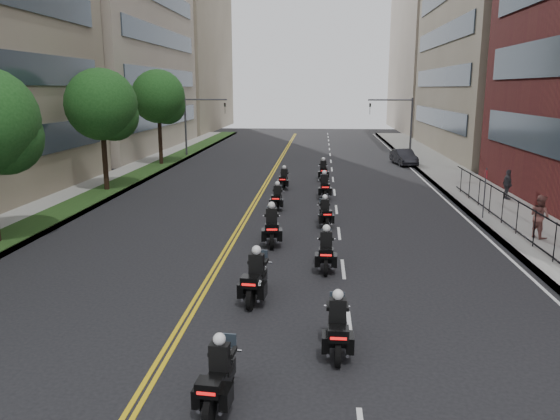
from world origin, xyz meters
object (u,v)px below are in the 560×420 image
(motorcycle_4, at_px, (272,228))
(motorcycle_8, at_px, (284,180))
(motorcycle_2, at_px, (256,279))
(motorcycle_7, at_px, (324,187))
(pedestrian_c, at_px, (508,184))
(motorcycle_5, at_px, (325,214))
(motorcycle_1, at_px, (337,329))
(motorcycle_6, at_px, (277,199))
(pedestrian_b, at_px, (540,216))
(motorcycle_3, at_px, (326,252))
(motorcycle_9, at_px, (323,171))
(parked_sedan, at_px, (404,157))
(motorcycle_0, at_px, (219,378))

(motorcycle_4, distance_m, motorcycle_8, 12.88)
(motorcycle_4, bearing_deg, motorcycle_2, -95.19)
(motorcycle_4, relative_size, motorcycle_7, 1.08)
(motorcycle_7, xyz_separation_m, pedestrian_c, (10.57, -0.18, 0.35))
(motorcycle_2, xyz_separation_m, motorcycle_5, (2.18, 9.55, -0.09))
(motorcycle_1, xyz_separation_m, motorcycle_6, (-2.81, 16.22, -0.03))
(motorcycle_6, height_order, pedestrian_b, pedestrian_b)
(motorcycle_1, xyz_separation_m, motorcycle_7, (-0.26, 19.56, 0.02))
(motorcycle_1, xyz_separation_m, pedestrian_c, (10.31, 19.38, 0.37))
(motorcycle_2, relative_size, pedestrian_b, 1.25)
(pedestrian_c, bearing_deg, motorcycle_8, 71.79)
(motorcycle_3, relative_size, motorcycle_7, 0.99)
(motorcycle_9, relative_size, pedestrian_c, 1.29)
(motorcycle_7, distance_m, parked_sedan, 16.64)
(motorcycle_6, bearing_deg, motorcycle_9, 76.78)
(pedestrian_b, bearing_deg, motorcycle_0, 115.65)
(motorcycle_0, relative_size, motorcycle_2, 0.90)
(motorcycle_5, bearing_deg, motorcycle_7, 82.96)
(motorcycle_7, bearing_deg, motorcycle_9, 86.97)
(motorcycle_2, xyz_separation_m, parked_sedan, (9.03, 31.47, -0.02))
(motorcycle_3, distance_m, pedestrian_c, 16.73)
(motorcycle_0, bearing_deg, motorcycle_3, 80.81)
(motorcycle_2, xyz_separation_m, motorcycle_6, (-0.38, 12.96, -0.07))
(motorcycle_1, bearing_deg, pedestrian_c, 62.16)
(motorcycle_9, bearing_deg, motorcycle_2, -97.78)
(motorcycle_8, distance_m, pedestrian_b, 16.47)
(motorcycle_2, relative_size, pedestrian_c, 1.36)
(motorcycle_2, relative_size, motorcycle_9, 1.06)
(pedestrian_b, relative_size, pedestrian_c, 1.09)
(motorcycle_3, bearing_deg, pedestrian_b, 26.85)
(motorcycle_2, bearing_deg, motorcycle_3, 60.74)
(motorcycle_0, bearing_deg, motorcycle_9, 90.69)
(motorcycle_4, height_order, motorcycle_7, motorcycle_4)
(motorcycle_4, relative_size, motorcycle_9, 1.10)
(motorcycle_3, relative_size, motorcycle_8, 1.07)
(motorcycle_0, height_order, parked_sedan, motorcycle_0)
(motorcycle_0, height_order, motorcycle_5, motorcycle_0)
(motorcycle_2, relative_size, motorcycle_6, 1.12)
(motorcycle_2, bearing_deg, motorcycle_7, 87.99)
(pedestrian_b, bearing_deg, motorcycle_2, 100.05)
(motorcycle_2, relative_size, motorcycle_7, 1.03)
(motorcycle_4, xyz_separation_m, parked_sedan, (9.10, 25.20, -0.05))
(motorcycle_3, bearing_deg, motorcycle_2, -124.23)
(motorcycle_1, distance_m, motorcycle_7, 19.56)
(motorcycle_1, xyz_separation_m, motorcycle_4, (-2.50, 9.52, 0.07))
(motorcycle_1, bearing_deg, motorcycle_0, -134.73)
(motorcycle_1, xyz_separation_m, motorcycle_3, (-0.24, 6.40, 0.01))
(motorcycle_9, bearing_deg, motorcycle_6, -106.68)
(motorcycle_2, bearing_deg, motorcycle_5, 82.71)
(motorcycle_7, distance_m, pedestrian_c, 10.57)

